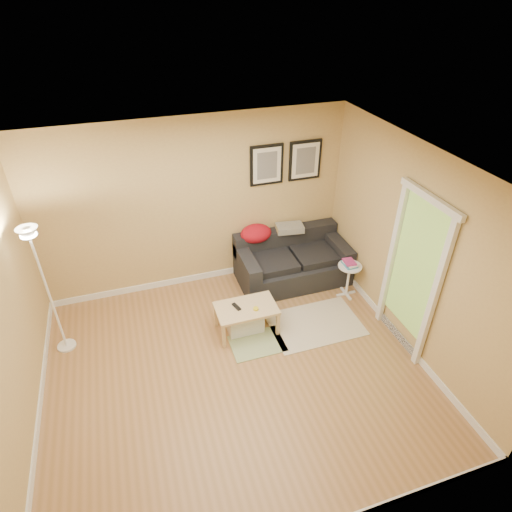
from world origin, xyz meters
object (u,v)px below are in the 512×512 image
Objects in this scene: coffee_table at (246,319)px; side_table at (348,280)px; storage_bin at (244,320)px; floor_lamp at (50,296)px; book_stack at (350,263)px; sofa at (293,260)px.

side_table is at bearing 5.89° from coffee_table.
storage_bin is 0.27× the size of floor_lamp.
book_stack reaches higher than storage_bin.
book_stack is 0.13× the size of floor_lamp.
sofa is at bearing 122.24° from book_stack.
floor_lamp is (-3.38, -0.45, 0.48)m from sofa.
coffee_table is at bearing 175.22° from book_stack.
floor_lamp reaches higher than side_table.
coffee_table is at bearing -139.39° from sofa.
coffee_table reaches higher than storage_bin.
floor_lamp is (-2.33, 0.40, 0.70)m from storage_bin.
sofa is 3.18× the size of side_table.
side_table is 4.07m from floor_lamp.
coffee_table is 1.70m from side_table.
storage_bin is 2.46m from floor_lamp.
sofa is 3.44m from floor_lamp.
sofa reaches higher than storage_bin.
floor_lamp reaches higher than coffee_table.
sofa is 3.45× the size of storage_bin.
book_stack reaches higher than side_table.
coffee_table is 1.65× the size of storage_bin.
book_stack is at bearing 6.47° from coffee_table.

